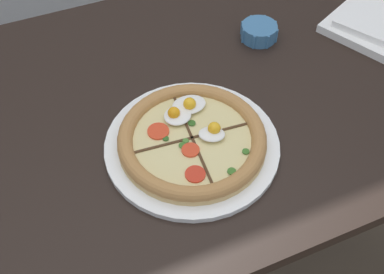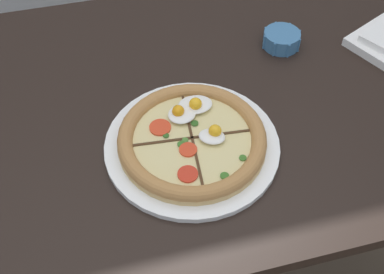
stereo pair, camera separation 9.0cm
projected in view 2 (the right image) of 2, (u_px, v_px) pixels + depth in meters
ground_plane at (166, 267)px, 1.59m from camera, size 12.00×12.00×0.00m
dining_table at (154, 135)px, 1.07m from camera, size 1.60×0.81×0.77m
pizza at (192, 140)px, 0.91m from camera, size 0.33×0.33×0.05m
ramekin_bowl at (282, 39)px, 1.11m from camera, size 0.09×0.09×0.04m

